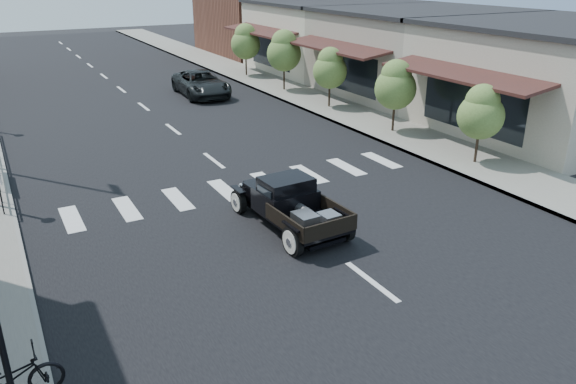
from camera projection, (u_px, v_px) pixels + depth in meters
name	position (u px, v px, depth m)	size (l,w,h in m)	color
ground	(307.00, 233.00, 15.54)	(120.00, 120.00, 0.00)	black
road	(154.00, 115.00, 27.77)	(14.00, 80.00, 0.02)	black
road_markings	(188.00, 141.00, 23.70)	(12.00, 60.00, 0.06)	silver
sidewalk_right	(303.00, 96.00, 31.50)	(3.00, 80.00, 0.15)	gray
storefront_near	(557.00, 79.00, 24.59)	(10.00, 9.00, 4.50)	beige
storefront_mid	(420.00, 53.00, 31.93)	(10.00, 9.00, 4.50)	#9F9586
storefront_far	(334.00, 37.00, 39.27)	(10.00, 9.00, 4.50)	beige
far_building_right	(275.00, 9.00, 47.18)	(11.00, 10.00, 7.00)	brown
banner	(0.00, 173.00, 18.71)	(0.04, 2.20, 0.60)	silver
small_tree_a	(479.00, 125.00, 20.20)	(1.66, 1.66, 2.77)	#577535
small_tree_b	(395.00, 97.00, 24.12)	(1.78, 1.78, 2.97)	#577535
small_tree_c	(330.00, 78.00, 28.38)	(1.73, 1.73, 2.88)	#577535
small_tree_d	(284.00, 61.00, 32.32)	(1.97, 1.97, 3.28)	#577535
small_tree_e	(246.00, 50.00, 36.68)	(1.91, 1.91, 3.19)	#577535
hotrod_pickup	(290.00, 203.00, 15.60)	(1.97, 4.23, 1.47)	black
second_car	(201.00, 84.00, 31.66)	(2.31, 5.01, 1.39)	black
motorcycle	(7.00, 381.00, 9.10)	(0.61, 1.75, 0.92)	black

